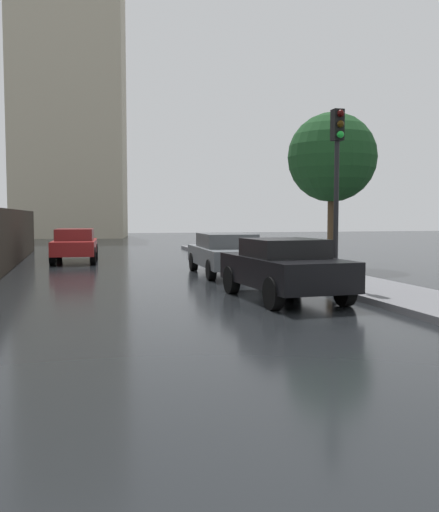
{
  "coord_description": "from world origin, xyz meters",
  "views": [
    {
      "loc": [
        -2.0,
        -2.33,
        1.87
      ],
      "look_at": [
        0.27,
        6.49,
        1.22
      ],
      "focal_mm": 39.39,
      "sensor_mm": 36.0,
      "label": 1
    }
  ],
  "objects_px": {
    "car_red_mid_road": "(75,244)",
    "street_tree_near": "(332,158)",
    "car_grey_far_ahead": "(227,253)",
    "car_black_near_kerb": "(284,267)",
    "traffic_light": "(337,164)"
  },
  "relations": [
    {
      "from": "car_red_mid_road",
      "to": "street_tree_near",
      "type": "xyz_separation_m",
      "value": [
        9.0,
        -4.94,
        3.24
      ]
    },
    {
      "from": "car_grey_far_ahead",
      "to": "car_black_near_kerb",
      "type": "bearing_deg",
      "value": -89.87
    },
    {
      "from": "car_red_mid_road",
      "to": "traffic_light",
      "type": "bearing_deg",
      "value": 123.26
    },
    {
      "from": "car_grey_far_ahead",
      "to": "street_tree_near",
      "type": "height_order",
      "value": "street_tree_near"
    },
    {
      "from": "street_tree_near",
      "to": "car_red_mid_road",
      "type": "bearing_deg",
      "value": 151.23
    },
    {
      "from": "car_black_near_kerb",
      "to": "traffic_light",
      "type": "relative_size",
      "value": 0.91
    },
    {
      "from": "car_black_near_kerb",
      "to": "car_red_mid_road",
      "type": "distance_m",
      "value": 12.7
    },
    {
      "from": "street_tree_near",
      "to": "car_grey_far_ahead",
      "type": "bearing_deg",
      "value": -162.44
    },
    {
      "from": "car_grey_far_ahead",
      "to": "traffic_light",
      "type": "relative_size",
      "value": 1.06
    },
    {
      "from": "traffic_light",
      "to": "street_tree_near",
      "type": "xyz_separation_m",
      "value": [
        2.77,
        6.06,
        0.83
      ]
    },
    {
      "from": "car_red_mid_road",
      "to": "car_grey_far_ahead",
      "type": "distance_m",
      "value": 7.87
    },
    {
      "from": "car_red_mid_road",
      "to": "traffic_light",
      "type": "distance_m",
      "value": 12.87
    },
    {
      "from": "car_black_near_kerb",
      "to": "car_red_mid_road",
      "type": "bearing_deg",
      "value": 107.24
    },
    {
      "from": "car_grey_far_ahead",
      "to": "traffic_light",
      "type": "xyz_separation_m",
      "value": [
        1.52,
        -4.7,
        2.43
      ]
    },
    {
      "from": "car_black_near_kerb",
      "to": "car_red_mid_road",
      "type": "relative_size",
      "value": 0.94
    }
  ]
}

